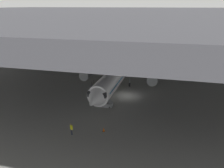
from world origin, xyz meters
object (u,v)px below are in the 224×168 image
(boarding_stairs, at_px, (102,102))
(crew_worker_near_nose, at_px, (71,129))
(airplane_main, at_px, (117,74))
(airplane_distant, at_px, (91,46))
(traffic_cone_orange, at_px, (104,130))
(crew_worker_by_stairs, at_px, (107,93))

(boarding_stairs, xyz_separation_m, crew_worker_near_nose, (-1.13, -10.70, 0.24))
(airplane_main, xyz_separation_m, boarding_stairs, (-0.48, -9.60, -2.62))
(airplane_distant, bearing_deg, airplane_main, -61.77)
(boarding_stairs, bearing_deg, crew_worker_near_nose, -96.03)
(airplane_main, distance_m, traffic_cone_orange, 18.70)
(airplane_distant, bearing_deg, crew_worker_near_nose, -73.30)
(boarding_stairs, relative_size, crew_worker_near_nose, 2.69)
(crew_worker_near_nose, xyz_separation_m, traffic_cone_orange, (4.03, 2.00, -0.67))
(airplane_main, relative_size, crew_worker_near_nose, 20.40)
(boarding_stairs, height_order, airplane_distant, airplane_distant)
(traffic_cone_orange, bearing_deg, airplane_main, 97.55)
(crew_worker_near_nose, bearing_deg, boarding_stairs, 83.97)
(traffic_cone_orange, bearing_deg, crew_worker_by_stairs, 104.05)
(airplane_main, height_order, crew_worker_by_stairs, airplane_main)
(crew_worker_near_nose, height_order, traffic_cone_orange, crew_worker_near_nose)
(crew_worker_near_nose, bearing_deg, airplane_main, 85.47)
(airplane_main, distance_m, crew_worker_by_stairs, 6.24)
(airplane_main, xyz_separation_m, airplane_distant, (-17.44, 32.47, -0.16))
(airplane_distant, relative_size, traffic_cone_orange, 52.14)
(crew_worker_by_stairs, bearing_deg, boarding_stairs, -86.36)
(crew_worker_by_stairs, bearing_deg, traffic_cone_orange, -75.95)
(airplane_main, relative_size, traffic_cone_orange, 57.34)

